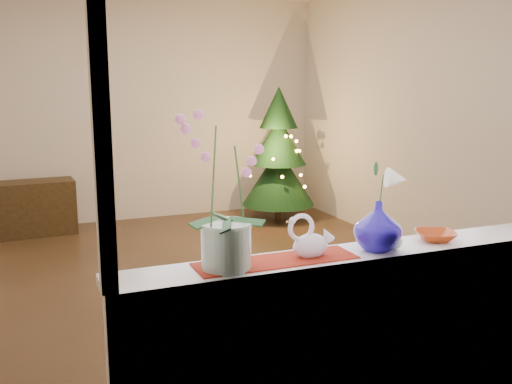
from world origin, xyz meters
TOP-DOWN VIEW (x-y plane):
  - ground at (0.00, 0.00)m, footprint 5.00×5.00m
  - wall_back at (0.00, 2.50)m, footprint 4.50×0.10m
  - wall_front at (0.00, -2.50)m, footprint 4.50×0.10m
  - wall_right at (2.25, 0.00)m, footprint 0.10×5.00m
  - window_apron at (0.00, -2.46)m, footprint 2.20×0.08m
  - windowsill at (0.00, -2.37)m, footprint 2.20×0.26m
  - window_frame at (0.00, -2.47)m, footprint 2.22×0.06m
  - runner at (-0.38, -2.37)m, footprint 0.70×0.20m
  - orchid_pot at (-0.61, -2.38)m, footprint 0.24×0.24m
  - swan at (-0.22, -2.37)m, footprint 0.24×0.15m
  - blue_vase at (0.11, -2.39)m, footprint 0.29×0.29m
  - lily at (0.11, -2.39)m, footprint 0.14×0.08m
  - paperweight at (0.18, -2.41)m, footprint 0.08×0.08m
  - amber_dish at (0.45, -2.36)m, footprint 0.21×0.21m
  - xmas_tree at (1.54, 1.80)m, footprint 1.05×1.05m
  - side_table at (-1.23, 2.16)m, footprint 0.82×0.44m

SIDE VIEW (x-z plane):
  - ground at x=0.00m, z-range 0.00..0.00m
  - side_table at x=-1.23m, z-range 0.00..0.60m
  - window_apron at x=0.00m, z-range 0.00..0.88m
  - xmas_tree at x=1.54m, z-range 0.00..1.62m
  - windowsill at x=0.00m, z-range 0.88..0.92m
  - runner at x=-0.38m, z-range 0.92..0.93m
  - amber_dish at x=0.45m, z-range 0.92..0.96m
  - paperweight at x=0.18m, z-range 0.92..0.99m
  - swan at x=-0.22m, z-range 0.92..1.11m
  - blue_vase at x=0.11m, z-range 0.92..1.18m
  - orchid_pot at x=-0.61m, z-range 0.92..1.56m
  - lily at x=0.11m, z-range 1.18..1.37m
  - wall_back at x=0.00m, z-range 0.00..2.70m
  - wall_front at x=0.00m, z-range 0.00..2.70m
  - wall_right at x=2.25m, z-range 0.00..2.70m
  - window_frame at x=0.00m, z-range 0.90..2.50m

